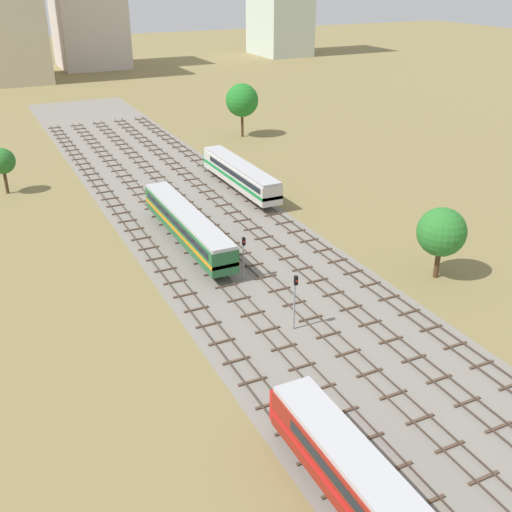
{
  "coord_description": "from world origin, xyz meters",
  "views": [
    {
      "loc": [
        -24.9,
        -5.66,
        28.57
      ],
      "look_at": [
        0.0,
        45.7,
        1.5
      ],
      "focal_mm": 42.83,
      "sensor_mm": 36.0,
      "label": 1
    }
  ],
  "objects": [
    {
      "name": "ground_plane",
      "position": [
        0.0,
        56.0,
        0.0
      ],
      "size": [
        480.0,
        480.0,
        0.0
      ],
      "primitive_type": "plane",
      "color": "olive"
    },
    {
      "name": "ballast_bed",
      "position": [
        0.0,
        56.0,
        0.0
      ],
      "size": [
        21.27,
        176.0,
        0.01
      ],
      "primitive_type": "cube",
      "color": "gray",
      "rests_on": "ground"
    },
    {
      "name": "track_far_left",
      "position": [
        -8.63,
        57.0,
        0.14
      ],
      "size": [
        2.4,
        126.0,
        0.29
      ],
      "color": "#47382D",
      "rests_on": "ground"
    },
    {
      "name": "track_left",
      "position": [
        -4.32,
        57.0,
        0.14
      ],
      "size": [
        2.4,
        126.0,
        0.29
      ],
      "color": "#47382D",
      "rests_on": "ground"
    },
    {
      "name": "track_centre_left",
      "position": [
        0.0,
        57.0,
        0.14
      ],
      "size": [
        2.4,
        126.0,
        0.29
      ],
      "color": "#47382D",
      "rests_on": "ground"
    },
    {
      "name": "track_centre",
      "position": [
        4.32,
        57.0,
        0.14
      ],
      "size": [
        2.4,
        126.0,
        0.29
      ],
      "color": "#47382D",
      "rests_on": "ground"
    },
    {
      "name": "track_centre_right",
      "position": [
        8.63,
        57.0,
        0.14
      ],
      "size": [
        2.4,
        126.0,
        0.29
      ],
      "color": "#47382D",
      "rests_on": "ground"
    },
    {
      "name": "diesel_railcar_far_left_nearest",
      "position": [
        -8.63,
        12.57,
        2.6
      ],
      "size": [
        2.96,
        20.5,
        3.8
      ],
      "color": "maroon",
      "rests_on": "ground"
    },
    {
      "name": "passenger_coach_left_near",
      "position": [
        -4.32,
        54.53,
        2.61
      ],
      "size": [
        2.96,
        22.0,
        3.8
      ],
      "color": "#286638",
      "rests_on": "ground"
    },
    {
      "name": "diesel_railcar_centre_right_mid",
      "position": [
        8.63,
        68.63,
        2.6
      ],
      "size": [
        2.96,
        20.5,
        3.8
      ],
      "color": "beige",
      "rests_on": "ground"
    },
    {
      "name": "signal_post_nearest",
      "position": [
        -2.16,
        33.69,
        3.4
      ],
      "size": [
        0.28,
        0.47,
        5.35
      ],
      "color": "gray",
      "rests_on": "ground"
    },
    {
      "name": "signal_post_near",
      "position": [
        -2.16,
        44.11,
        3.06
      ],
      "size": [
        0.28,
        0.47,
        4.76
      ],
      "color": "gray",
      "rests_on": "ground"
    },
    {
      "name": "lineside_tree_0",
      "position": [
        15.68,
        36.1,
        4.95
      ],
      "size": [
        4.9,
        4.9,
        7.42
      ],
      "color": "#4C331E",
      "rests_on": "ground"
    },
    {
      "name": "lineside_tree_1",
      "position": [
        -20.89,
        82.07,
        4.6
      ],
      "size": [
        3.53,
        3.53,
        6.41
      ],
      "color": "#4C331E",
      "rests_on": "ground"
    },
    {
      "name": "lineside_tree_2",
      "position": [
        21.79,
        96.45,
        6.67
      ],
      "size": [
        5.95,
        5.95,
        9.67
      ],
      "color": "#4C331E",
      "rests_on": "ground"
    },
    {
      "name": "skyline_tower_2",
      "position": [
        16.09,
        196.72,
        17.69
      ],
      "size": [
        19.82,
        22.12,
        35.38
      ],
      "color": "beige",
      "rests_on": "ground"
    }
  ]
}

